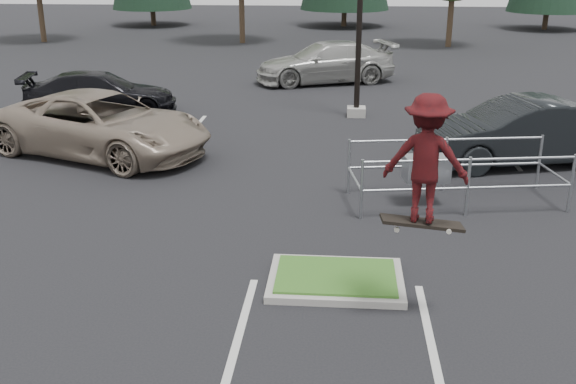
# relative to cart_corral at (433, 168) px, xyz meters

# --- Properties ---
(ground) EXTENTS (120.00, 120.00, 0.00)m
(ground) POSITION_rel_cart_corral_xyz_m (-2.00, -3.92, -0.79)
(ground) COLOR black
(ground) RESTS_ON ground
(grass_median) EXTENTS (2.20, 1.60, 0.16)m
(grass_median) POSITION_rel_cart_corral_xyz_m (-2.00, -3.92, -0.71)
(grass_median) COLOR gray
(grass_median) RESTS_ON ground
(stall_lines) EXTENTS (22.62, 17.60, 0.01)m
(stall_lines) POSITION_rel_cart_corral_xyz_m (-3.36, 2.11, -0.79)
(stall_lines) COLOR silver
(stall_lines) RESTS_ON ground
(cart_corral) EXTENTS (4.64, 2.30, 1.26)m
(cart_corral) POSITION_rel_cart_corral_xyz_m (0.00, 0.00, 0.00)
(cart_corral) COLOR #96999E
(cart_corral) RESTS_ON ground
(skateboarder) EXTENTS (1.27, 0.89, 1.95)m
(skateboarder) POSITION_rel_cart_corral_xyz_m (-0.80, -4.92, 1.67)
(skateboarder) COLOR black
(skateboarder) RESTS_ON ground
(car_l_tan) EXTENTS (6.60, 4.78, 1.67)m
(car_l_tan) POSITION_rel_cart_corral_xyz_m (-8.39, 3.08, 0.04)
(car_l_tan) COLOR gray
(car_l_tan) RESTS_ON ground
(car_l_black) EXTENTS (5.23, 2.93, 1.43)m
(car_l_black) POSITION_rel_cart_corral_xyz_m (-10.00, 7.58, -0.08)
(car_l_black) COLOR black
(car_l_black) RESTS_ON ground
(car_r_charc) EXTENTS (5.36, 3.00, 1.67)m
(car_r_charc) POSITION_rel_cart_corral_xyz_m (2.50, 3.08, 0.05)
(car_r_charc) COLOR black
(car_r_charc) RESTS_ON ground
(car_far_silver) EXTENTS (6.17, 4.09, 1.66)m
(car_far_silver) POSITION_rel_cart_corral_xyz_m (-2.63, 14.08, 0.04)
(car_far_silver) COLOR #ABAAA5
(car_far_silver) RESTS_ON ground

